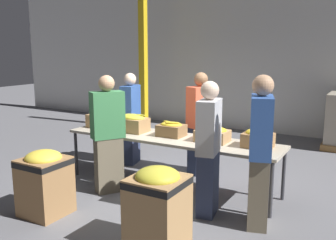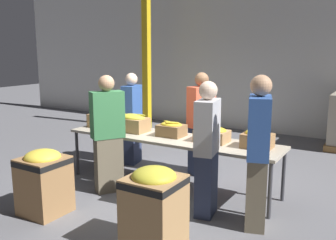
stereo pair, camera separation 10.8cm
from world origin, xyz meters
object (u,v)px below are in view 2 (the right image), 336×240
banana_box_0 (102,119)px  volunteer_1 (108,135)px  sorting_table (170,140)px  banana_box_4 (258,138)px  banana_box_1 (132,123)px  banana_box_2 (171,129)px  volunteer_0 (258,154)px  volunteer_4 (132,119)px  volunteer_2 (201,124)px  support_pillar (146,50)px  donation_bin_0 (44,180)px  volunteer_3 (207,150)px  donation_bin_1 (154,206)px  banana_box_3 (212,134)px

banana_box_0 → volunteer_1: 0.94m
sorting_table → banana_box_4: bearing=3.6°
banana_box_1 → banana_box_2: bearing=3.6°
volunteer_0 → volunteer_4: 2.97m
volunteer_2 → banana_box_4: bearing=78.8°
sorting_table → support_pillar: size_ratio=0.83×
banana_box_2 → volunteer_1: volunteer_1 is taller
volunteer_1 → donation_bin_0: (-0.21, -0.99, -0.40)m
volunteer_3 → volunteer_4: bearing=47.7°
banana_box_1 → volunteer_4: bearing=127.0°
volunteer_1 → volunteer_4: size_ratio=1.04×
volunteer_3 → donation_bin_1: size_ratio=1.90×
sorting_table → volunteer_2: 0.79m
sorting_table → banana_box_0: bearing=178.6°
banana_box_0 → sorting_table: bearing=-1.4°
volunteer_1 → support_pillar: 4.53m
banana_box_1 → banana_box_3: size_ratio=1.08×
donation_bin_1 → support_pillar: 6.17m
banana_box_2 → donation_bin_0: size_ratio=0.46×
volunteer_4 → banana_box_2: bearing=50.7°
banana_box_3 → volunteer_4: volunteer_4 is taller
donation_bin_0 → sorting_table: bearing=61.4°
banana_box_4 → volunteer_3: size_ratio=0.23×
banana_box_4 → volunteer_4: size_ratio=0.24×
banana_box_4 → volunteer_1: volunteer_1 is taller
banana_box_1 → donation_bin_0: bearing=-95.9°
volunteer_2 → donation_bin_0: volunteer_2 is taller
banana_box_1 → support_pillar: bearing=120.9°
sorting_table → banana_box_3: bearing=5.9°
banana_box_3 → support_pillar: bearing=135.7°
donation_bin_0 → donation_bin_1: size_ratio=0.94×
volunteer_0 → volunteer_2: volunteer_0 is taller
sorting_table → banana_box_0: banana_box_0 is taller
banana_box_4 → volunteer_3: bearing=-121.1°
volunteer_1 → volunteer_3: (1.54, 0.02, -0.01)m
banana_box_2 → volunteer_2: (0.15, 0.70, -0.04)m
banana_box_0 → banana_box_4: bearing=1.1°
banana_box_1 → donation_bin_1: size_ratio=0.55×
sorting_table → donation_bin_1: (0.77, -1.62, -0.25)m
volunteer_0 → banana_box_0: bearing=60.1°
volunteer_1 → banana_box_3: bearing=-29.5°
banana_box_0 → volunteer_2: 1.64m
banana_box_1 → support_pillar: size_ratio=0.12×
volunteer_3 → volunteer_4: (-2.06, 1.26, -0.02)m
sorting_table → volunteer_1: volunteer_1 is taller
volunteer_1 → volunteer_2: bearing=3.1°
banana_box_0 → banana_box_1: 0.63m
donation_bin_0 → donation_bin_1: 1.65m
banana_box_0 → volunteer_4: bearing=76.4°
banana_box_3 → volunteer_2: bearing=126.3°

